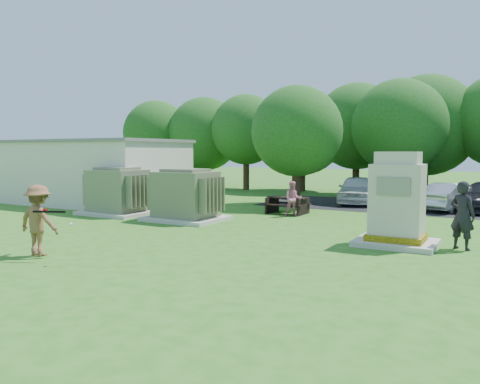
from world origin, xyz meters
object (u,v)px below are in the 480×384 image
Objects in this scene: transformer_left at (118,192)px; generator_cabinet at (397,205)px; picnic_table at (288,203)px; car_silver_a at (452,197)px; car_white at (357,190)px; person_at_picnic at (293,199)px; batter at (39,220)px; transformer_right at (186,196)px; person_by_generator at (462,215)px.

transformer_left is 12.12m from generator_cabinet.
car_silver_a is at bearing 37.56° from picnic_table.
car_white reaches higher than car_silver_a.
generator_cabinet is 11.15m from car_white.
car_silver_a is at bearing 34.37° from transformer_left.
car_silver_a is (12.62, 8.63, -0.32)m from transformer_left.
person_at_picnic reaches higher than picnic_table.
batter is (4.13, -7.09, -0.03)m from transformer_left.
batter is 17.87m from car_silver_a.
transformer_right is at bearing -125.15° from picnic_table.
batter is at bearing -114.54° from car_white.
picnic_table is at bearing 139.49° from generator_cabinet.
transformer_right reaches higher than person_at_picnic.
transformer_right is 1.99× the size of person_at_picnic.
car_silver_a is (-1.18, 9.32, -0.33)m from person_by_generator.
batter is at bearing -135.37° from person_at_picnic.
generator_cabinet is 1.42× the size of person_by_generator.
generator_cabinet is 0.70× the size of car_silver_a.
transformer_right is 4.76m from picnic_table.
batter reaches higher than car_white.
generator_cabinet reaches higher than car_silver_a.
generator_cabinet is at bearing -148.34° from batter.
transformer_left reaches higher than car_silver_a.
picnic_table is 0.40× the size of car_white.
transformer_left is 1.99× the size of person_at_picnic.
transformer_left is 1.59× the size of batter.
batter is at bearing 80.85° from car_silver_a.
transformer_right is at bearing -125.85° from car_white.
transformer_right is 1.54× the size of person_by_generator.
generator_cabinet is 6.54m from person_at_picnic.
batter is 0.48× the size of car_silver_a.
batter is (-2.29, -10.95, 0.48)m from picnic_table.
transformer_right is 0.69× the size of car_white.
picnic_table is at bearing 98.71° from person_at_picnic.
car_white is 1.11× the size of car_silver_a.
car_white is (3.81, 16.47, -0.20)m from batter.
transformer_left is at bearing 175.43° from generator_cabinet.
person_by_generator is 1.29× the size of person_at_picnic.
batter is at bearing -101.80° from picnic_table.
car_white is at bearing 10.16° from car_silver_a.
person_at_picnic is at bearing 43.51° from transformer_right.
generator_cabinet is at bearing -68.64° from person_at_picnic.
generator_cabinet is 9.63m from car_silver_a.
batter is at bearing 57.30° from person_by_generator.
transformer_left is at bearing 174.42° from person_at_picnic.
person_by_generator is (9.67, 6.40, 0.03)m from batter.
transformer_left is at bearing 180.00° from transformer_right.
person_at_picnic is at bearing -110.07° from car_white.
transformer_right is 8.44m from generator_cabinet.
transformer_right is 0.76× the size of car_silver_a.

